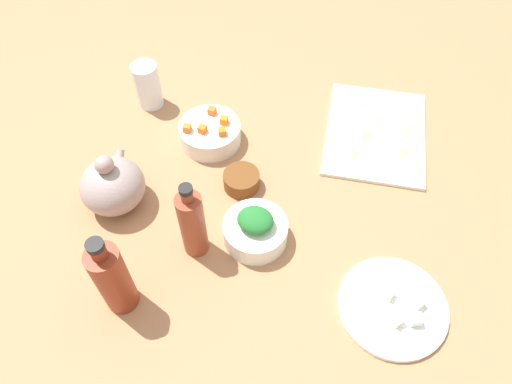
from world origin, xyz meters
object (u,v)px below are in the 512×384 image
plate_tofu (392,307)px  bowl_greens (255,232)px  cutting_board (375,133)px  bowl_carrots (210,133)px  bottle_1 (192,224)px  drinking_glass_0 (148,85)px  teapot (113,185)px  bottle_0 (112,278)px  bowl_small_side (241,180)px

plate_tofu → bowl_greens: (13.43, 28.76, 2.07)cm
bowl_greens → cutting_board: bearing=-39.0°
bowl_carrots → bowl_greens: bearing=-152.8°
bottle_1 → drinking_glass_0: 47.72cm
bowl_greens → teapot: (6.68, 32.60, 3.38)cm
teapot → bowl_greens: bearing=-101.6°
bowl_carrots → teapot: 28.10cm
cutting_board → bowl_greens: bowl_greens is taller
bottle_0 → teapot: bearing=17.8°
bowl_small_side → bottle_1: bottle_1 is taller
cutting_board → bowl_small_side: bearing=121.7°
plate_tofu → bowl_small_side: bowl_small_side is taller
bottle_1 → plate_tofu: bearing=-103.6°
bowl_carrots → bottle_1: bottle_1 is taller
bowl_carrots → drinking_glass_0: size_ratio=1.23×
plate_tofu → bottle_1: (10.00, 41.20, 8.62)cm
cutting_board → plate_tofu: plate_tofu is taller
bottle_1 → drinking_glass_0: (43.19, 20.07, -2.98)cm
bowl_greens → drinking_glass_0: size_ratio=1.12×
plate_tofu → bowl_greens: 31.81cm
plate_tofu → teapot: 64.80cm
cutting_board → teapot: 66.37cm
drinking_glass_0 → bowl_greens: bearing=-140.7°
bowl_small_side → bottle_0: bearing=147.1°
plate_tofu → bottle_1: bearing=76.4°
bowl_small_side → bowl_greens: bearing=-161.5°
drinking_glass_0 → bottle_1: bearing=-155.1°
bottle_0 → bowl_greens: bearing=-55.6°
bowl_greens → bottle_1: 14.47cm
plate_tofu → bowl_greens: bowl_greens is taller
bowl_carrots → cutting_board: bearing=-81.4°
cutting_board → bowl_carrots: bowl_carrots is taller
bowl_small_side → drinking_glass_0: size_ratio=0.68×
bowl_greens → bottle_1: bottle_1 is taller
cutting_board → bowl_greens: bearing=141.0°
teapot → bottle_1: bearing=-116.7°
bowl_small_side → bowl_carrots: bearing=35.0°
bowl_carrots → bowl_small_side: (-13.61, -9.54, -0.62)cm
cutting_board → drinking_glass_0: 60.65cm
bowl_small_side → teapot: teapot is taller
bowl_greens → plate_tofu: bearing=-115.0°
plate_tofu → bowl_carrots: (41.15, 43.03, 2.05)cm
bowl_carrots → bottle_1: (-31.15, -1.83, 6.57)cm
teapot → drinking_glass_0: 33.07cm
cutting_board → plate_tofu: (-47.51, -1.16, 0.10)cm
teapot → bottle_0: size_ratio=0.72×
bowl_small_side → bottle_1: (-17.53, 7.71, 7.19)cm
plate_tofu → bottle_0: (-3.68, 53.71, 9.03)cm
plate_tofu → bowl_carrots: size_ratio=1.42×
cutting_board → bowl_small_side: (-19.98, 32.33, 1.53)cm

